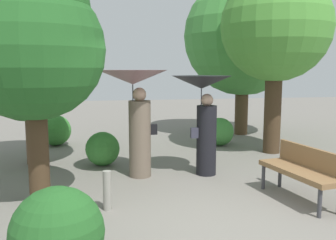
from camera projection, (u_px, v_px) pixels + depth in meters
The scene contains 13 objects.
ground_plane at pixel (210, 225), 4.96m from camera, with size 40.00×40.00×0.00m, color slate.
person_left at pixel (135, 100), 6.98m from camera, with size 1.30×1.30×2.03m.
person_right at pixel (204, 105), 7.13m from camera, with size 1.14×1.14×1.92m.
park_bench at pixel (303, 168), 5.83m from camera, with size 0.72×1.56×0.83m.
tree_near_left at pixel (29, 49), 7.82m from camera, with size 2.67×2.67×3.95m.
tree_near_right at pixel (244, 27), 11.38m from camera, with size 3.63×3.63×5.31m.
tree_mid_left at pixel (33, 36), 5.42m from camera, with size 2.09×2.09×3.80m.
tree_mid_right at pixel (276, 16), 8.80m from camera, with size 2.61×2.61×4.90m.
bush_path_left at pixel (220, 132), 10.03m from camera, with size 0.75×0.75×0.75m, color #428C3D.
bush_path_right at pixel (56, 130), 10.04m from camera, with size 0.83×0.83×0.83m, color #387F33.
bush_behind_bench at pixel (103, 149), 7.95m from camera, with size 0.72×0.72×0.72m, color #387F33.
bush_far_side at pixel (57, 233), 3.64m from camera, with size 0.92×0.92×0.92m, color #235B23.
path_marker_post at pixel (107, 191), 5.44m from camera, with size 0.12×0.12×0.59m, color gray.
Camera 1 is at (-1.43, -4.53, 2.05)m, focal length 40.00 mm.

